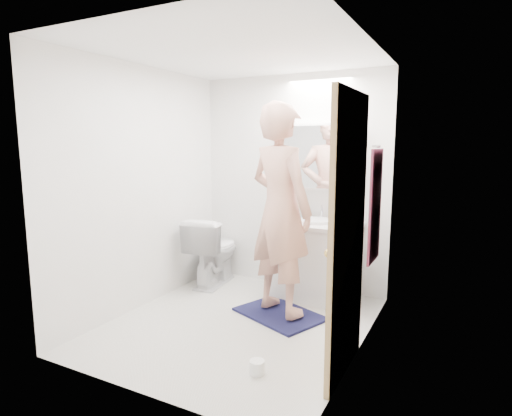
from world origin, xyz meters
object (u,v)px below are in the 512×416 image
Objects in this scene: medicine_cabinet at (316,157)px; toilet_paper_roll at (257,367)px; vanity_cabinet at (314,262)px; person at (280,210)px; soap_bottle_b at (306,211)px; toothbrush_cup at (345,218)px; toilet at (213,250)px; soap_bottle_a at (296,208)px.

medicine_cabinet is 2.36m from toilet_paper_roll.
vanity_cabinet is 0.46× the size of person.
soap_bottle_b reaches higher than toothbrush_cup.
toilet is 3.56× the size of soap_bottle_a.
toothbrush_cup is at bearing -2.59° from soap_bottle_b.
toothbrush_cup is (0.27, 0.16, 0.47)m from vanity_cabinet.
soap_bottle_a is at bearing -164.59° from soap_bottle_b.
soap_bottle_a is (-0.28, 0.15, 0.54)m from vanity_cabinet.
person is 17.91× the size of toilet_paper_roll.
vanity_cabinet is at bearing -69.30° from medicine_cabinet.
soap_bottle_b is at bearing 15.41° from soap_bottle_a.
medicine_cabinet is 8.00× the size of toilet_paper_roll.
toilet is 9.13× the size of toothbrush_cup.
vanity_cabinet is 1.13m from medicine_cabinet.
toothbrush_cup is (1.48, 0.28, 0.46)m from toilet.
vanity_cabinet is 0.90m from person.
vanity_cabinet is 3.98× the size of soap_bottle_a.
toilet is at bearing -2.75° from person.
toothbrush_cup is (0.44, -0.02, -0.04)m from soap_bottle_b.
toothbrush_cup is at bearing 30.21° from vanity_cabinet.
soap_bottle_b is at bearing -64.67° from person.
soap_bottle_a is 0.56m from toothbrush_cup.
toilet_paper_roll is (0.44, -1.79, -0.88)m from soap_bottle_a.
soap_bottle_b is at bearing 100.16° from toilet_paper_roll.
toilet_paper_roll is at bearing 124.99° from toilet.
soap_bottle_b is (1.03, 0.30, 0.50)m from toilet.
soap_bottle_a reaches higher than vanity_cabinet.
medicine_cabinet is (-0.08, 0.21, 1.11)m from vanity_cabinet.
toilet is at bearing -169.45° from toothbrush_cup.
toilet is at bearing -164.02° from soap_bottle_a.
vanity_cabinet is 10.21× the size of toothbrush_cup.
soap_bottle_a is 0.12m from soap_bottle_b.
person is 0.89m from toothbrush_cup.
medicine_cabinet is at bearing -170.56° from toilet.
person is 0.79m from soap_bottle_a.
vanity_cabinet is 0.63m from soap_bottle_a.
soap_bottle_a is 1.43× the size of soap_bottle_b.
toilet is 1.35m from person.
soap_bottle_a is (-0.20, -0.06, -0.57)m from medicine_cabinet.
soap_bottle_a is at bearing 103.65° from toilet_paper_roll.
vanity_cabinet is at bearing -46.97° from soap_bottle_b.
soap_bottle_a is at bearing -163.10° from medicine_cabinet.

